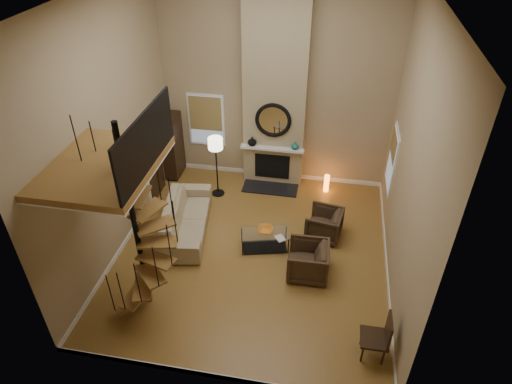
% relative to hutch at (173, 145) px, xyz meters
% --- Properties ---
extents(ground, '(6.00, 6.50, 0.01)m').
position_rel_hutch_xyz_m(ground, '(2.79, -2.81, -0.95)').
color(ground, '#AB7E37').
rests_on(ground, ground).
extents(back_wall, '(6.00, 0.02, 5.50)m').
position_rel_hutch_xyz_m(back_wall, '(2.79, 0.44, 1.80)').
color(back_wall, tan).
rests_on(back_wall, ground).
extents(front_wall, '(6.00, 0.02, 5.50)m').
position_rel_hutch_xyz_m(front_wall, '(2.79, -6.06, 1.80)').
color(front_wall, tan).
rests_on(front_wall, ground).
extents(left_wall, '(0.02, 6.50, 5.50)m').
position_rel_hutch_xyz_m(left_wall, '(-0.21, -2.81, 1.80)').
color(left_wall, tan).
rests_on(left_wall, ground).
extents(right_wall, '(0.02, 6.50, 5.50)m').
position_rel_hutch_xyz_m(right_wall, '(5.79, -2.81, 1.80)').
color(right_wall, tan).
rests_on(right_wall, ground).
extents(baseboard_back, '(6.00, 0.02, 0.12)m').
position_rel_hutch_xyz_m(baseboard_back, '(2.79, 0.43, -0.89)').
color(baseboard_back, white).
rests_on(baseboard_back, ground).
extents(baseboard_front, '(6.00, 0.02, 0.12)m').
position_rel_hutch_xyz_m(baseboard_front, '(2.79, -6.05, -0.89)').
color(baseboard_front, white).
rests_on(baseboard_front, ground).
extents(baseboard_left, '(0.02, 6.50, 0.12)m').
position_rel_hutch_xyz_m(baseboard_left, '(-0.20, -2.81, -0.89)').
color(baseboard_left, white).
rests_on(baseboard_left, ground).
extents(baseboard_right, '(0.02, 6.50, 0.12)m').
position_rel_hutch_xyz_m(baseboard_right, '(5.78, -2.81, -0.89)').
color(baseboard_right, white).
rests_on(baseboard_right, ground).
extents(chimney_breast, '(1.60, 0.38, 5.50)m').
position_rel_hutch_xyz_m(chimney_breast, '(2.79, 0.25, 1.80)').
color(chimney_breast, tan).
rests_on(chimney_breast, ground).
extents(hearth, '(1.50, 0.60, 0.04)m').
position_rel_hutch_xyz_m(hearth, '(2.79, -0.24, -0.93)').
color(hearth, black).
rests_on(hearth, ground).
extents(firebox, '(0.95, 0.02, 0.72)m').
position_rel_hutch_xyz_m(firebox, '(2.79, 0.05, -0.40)').
color(firebox, black).
rests_on(firebox, chimney_breast).
extents(mantel, '(1.70, 0.18, 0.06)m').
position_rel_hutch_xyz_m(mantel, '(2.79, -0.03, 0.20)').
color(mantel, white).
rests_on(mantel, chimney_breast).
extents(mirror_frame, '(0.94, 0.10, 0.94)m').
position_rel_hutch_xyz_m(mirror_frame, '(2.79, 0.03, 1.00)').
color(mirror_frame, black).
rests_on(mirror_frame, chimney_breast).
extents(mirror_disc, '(0.80, 0.01, 0.80)m').
position_rel_hutch_xyz_m(mirror_disc, '(2.79, 0.04, 1.00)').
color(mirror_disc, white).
rests_on(mirror_disc, chimney_breast).
extents(vase_left, '(0.24, 0.24, 0.25)m').
position_rel_hutch_xyz_m(vase_left, '(2.24, 0.01, 0.35)').
color(vase_left, black).
rests_on(vase_left, mantel).
extents(vase_right, '(0.20, 0.20, 0.21)m').
position_rel_hutch_xyz_m(vase_right, '(3.39, 0.01, 0.33)').
color(vase_right, '#1B605C').
rests_on(vase_right, mantel).
extents(window_back, '(1.02, 0.06, 1.52)m').
position_rel_hutch_xyz_m(window_back, '(0.89, 0.41, 0.67)').
color(window_back, white).
rests_on(window_back, back_wall).
extents(window_right, '(0.06, 1.02, 1.52)m').
position_rel_hutch_xyz_m(window_right, '(5.76, -0.81, 0.68)').
color(window_right, white).
rests_on(window_right, right_wall).
extents(entry_door, '(0.10, 1.05, 2.16)m').
position_rel_hutch_xyz_m(entry_door, '(-0.16, -1.01, 0.10)').
color(entry_door, white).
rests_on(entry_door, ground).
extents(loft, '(1.70, 2.20, 1.09)m').
position_rel_hutch_xyz_m(loft, '(0.75, -4.61, 2.29)').
color(loft, olive).
rests_on(loft, left_wall).
extents(spiral_stair, '(1.47, 1.47, 4.06)m').
position_rel_hutch_xyz_m(spiral_stair, '(1.01, -4.60, 0.83)').
color(spiral_stair, black).
rests_on(spiral_stair, ground).
extents(hutch, '(0.37, 0.79, 1.78)m').
position_rel_hutch_xyz_m(hutch, '(0.00, 0.00, 0.00)').
color(hutch, black).
rests_on(hutch, ground).
extents(sofa, '(1.35, 2.60, 0.72)m').
position_rel_hutch_xyz_m(sofa, '(1.06, -2.34, -0.55)').
color(sofa, tan).
rests_on(sofa, ground).
extents(armchair_near, '(0.92, 0.90, 0.73)m').
position_rel_hutch_xyz_m(armchair_near, '(4.41, -1.97, -0.60)').
color(armchair_near, '#402E1D').
rests_on(armchair_near, ground).
extents(armchair_far, '(0.89, 0.87, 0.79)m').
position_rel_hutch_xyz_m(armchair_far, '(4.15, -3.26, -0.60)').
color(armchair_far, '#402E1D').
rests_on(armchair_far, ground).
extents(coffee_table, '(1.19, 0.80, 0.43)m').
position_rel_hutch_xyz_m(coffee_table, '(3.04, -2.63, -0.67)').
color(coffee_table, silver).
rests_on(coffee_table, ground).
extents(bowl, '(0.35, 0.35, 0.09)m').
position_rel_hutch_xyz_m(bowl, '(3.04, -2.58, -0.45)').
color(bowl, orange).
rests_on(bowl, coffee_table).
extents(book, '(0.29, 0.30, 0.02)m').
position_rel_hutch_xyz_m(book, '(3.39, -2.78, -0.49)').
color(book, gray).
rests_on(book, coffee_table).
extents(floor_lamp, '(0.37, 0.37, 1.70)m').
position_rel_hutch_xyz_m(floor_lamp, '(1.44, -0.71, 0.46)').
color(floor_lamp, black).
rests_on(floor_lamp, ground).
extents(accent_lamp, '(0.14, 0.14, 0.50)m').
position_rel_hutch_xyz_m(accent_lamp, '(4.31, -0.06, -0.70)').
color(accent_lamp, orange).
rests_on(accent_lamp, ground).
extents(side_chair, '(0.49, 0.49, 1.01)m').
position_rel_hutch_xyz_m(side_chair, '(5.48, -5.08, -0.42)').
color(side_chair, black).
rests_on(side_chair, ground).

